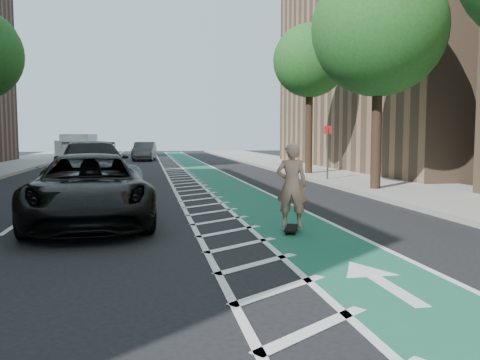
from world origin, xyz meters
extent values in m
plane|color=black|center=(0.00, 0.00, 0.00)|extent=(120.00, 120.00, 0.00)
cube|color=#1A5C48|center=(3.00, 10.00, 0.01)|extent=(2.00, 90.00, 0.01)
cube|color=silver|center=(1.50, 10.00, 0.01)|extent=(1.40, 90.00, 0.01)
cube|color=gray|center=(9.50, 10.00, 0.07)|extent=(5.00, 90.00, 0.15)
cube|color=gray|center=(7.05, 10.00, 0.08)|extent=(0.12, 90.00, 0.16)
cube|color=#84664C|center=(17.50, 20.00, 9.50)|extent=(14.00, 22.00, 19.00)
cylinder|color=#382619|center=(7.90, 8.00, 2.20)|extent=(0.36, 0.36, 4.40)
sphere|color=#1E4C19|center=(7.90, 8.00, 5.80)|extent=(4.20, 4.20, 4.20)
cylinder|color=#382619|center=(7.90, 16.00, 2.20)|extent=(0.36, 0.36, 4.40)
sphere|color=#1E4C19|center=(7.90, 16.00, 5.80)|extent=(4.20, 4.20, 4.20)
cylinder|color=#4C4C4C|center=(7.60, 12.00, 1.20)|extent=(0.08, 0.08, 2.40)
cube|color=red|center=(7.60, 12.00, 2.30)|extent=(0.35, 0.02, 0.35)
cube|color=black|center=(2.78, 1.07, 0.10)|extent=(0.54, 0.90, 0.03)
cylinder|color=black|center=(2.80, 1.37, 0.03)|extent=(0.05, 0.07, 0.07)
cylinder|color=black|center=(2.97, 1.31, 0.03)|extent=(0.05, 0.07, 0.07)
cylinder|color=black|center=(2.60, 0.83, 0.03)|extent=(0.05, 0.07, 0.07)
cylinder|color=black|center=(2.76, 0.77, 0.03)|extent=(0.05, 0.07, 0.07)
imported|color=tan|center=(2.78, 1.07, 1.01)|extent=(0.76, 0.63, 1.78)
imported|color=black|center=(-1.53, 3.03, 0.81)|extent=(3.12, 6.03, 1.63)
imported|color=black|center=(-2.23, 10.30, 0.92)|extent=(3.43, 6.66, 1.85)
imported|color=#9A9A9F|center=(-3.21, 23.97, 0.75)|extent=(2.18, 4.56, 1.50)
imported|color=#4F4F54|center=(-0.38, 33.42, 0.77)|extent=(2.08, 4.79, 1.53)
cube|color=silver|center=(-6.06, 37.57, 1.09)|extent=(2.84, 3.79, 2.19)
cube|color=silver|center=(-6.40, 34.97, 0.82)|extent=(2.40, 2.02, 1.64)
cylinder|color=black|center=(-7.43, 34.66, 0.38)|extent=(0.37, 0.80, 0.77)
cylinder|color=black|center=(-5.48, 34.41, 0.38)|extent=(0.37, 0.80, 0.77)
cylinder|color=black|center=(-6.92, 38.57, 0.38)|extent=(0.37, 0.80, 0.77)
cylinder|color=black|center=(-4.97, 38.31, 0.38)|extent=(0.37, 0.80, 0.77)
cylinder|color=#DF490B|center=(-2.20, 8.93, 0.41)|extent=(0.47, 0.47, 0.82)
cylinder|color=silver|center=(-2.20, 8.93, 0.27)|extent=(0.48, 0.48, 0.11)
cylinder|color=silver|center=(-2.20, 8.93, 0.53)|extent=(0.48, 0.48, 0.11)
cylinder|color=black|center=(-2.20, 8.93, 0.02)|extent=(0.60, 0.60, 0.04)
cylinder|color=#FF480D|center=(-3.60, 9.50, 0.42)|extent=(0.48, 0.48, 0.83)
cylinder|color=silver|center=(-3.60, 9.50, 0.28)|extent=(0.49, 0.49, 0.11)
cylinder|color=silver|center=(-3.60, 9.50, 0.54)|extent=(0.49, 0.49, 0.11)
cylinder|color=black|center=(-3.60, 9.50, 0.02)|extent=(0.61, 0.61, 0.04)
cylinder|color=#DB430B|center=(-4.00, 14.50, 0.52)|extent=(0.60, 0.60, 1.03)
cylinder|color=silver|center=(-4.00, 14.50, 0.34)|extent=(0.61, 0.61, 0.14)
cylinder|color=silver|center=(-4.00, 14.50, 0.67)|extent=(0.61, 0.61, 0.14)
cylinder|color=black|center=(-4.00, 14.50, 0.02)|extent=(0.76, 0.76, 0.05)
camera|label=1|loc=(-0.21, -9.18, 2.05)|focal=38.00mm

